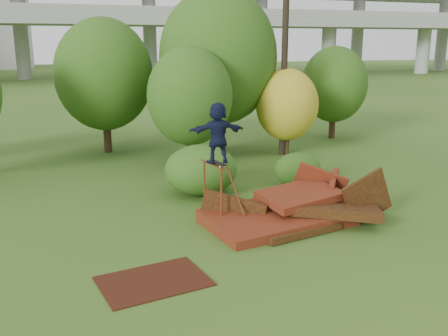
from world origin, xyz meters
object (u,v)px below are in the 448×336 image
object	(u,v)px
scrap_pile	(293,211)
skater	(218,133)
flat_plate	(154,281)
utility_pole	(285,32)

from	to	relation	value
scrap_pile	skater	xyz separation A→B (m)	(-2.13, 0.42, 2.32)
flat_plate	utility_pole	bearing A→B (deg)	53.09
scrap_pile	skater	bearing A→B (deg)	168.82
scrap_pile	skater	size ratio (longest dim) A/B	3.41
scrap_pile	flat_plate	xyz separation A→B (m)	(-4.51, -2.41, -0.31)
skater	flat_plate	distance (m)	4.53
utility_pole	scrap_pile	bearing A→B (deg)	-112.97
scrap_pile	utility_pole	xyz separation A→B (m)	(3.49, 8.24, 5.14)
skater	flat_plate	world-z (taller)	skater
scrap_pile	flat_plate	size ratio (longest dim) A/B	2.51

